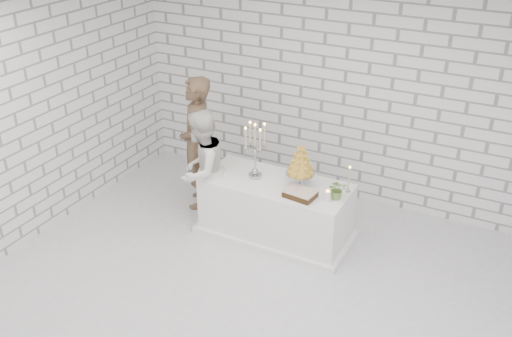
% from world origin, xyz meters
% --- Properties ---
extents(ground, '(6.00, 5.00, 0.01)m').
position_xyz_m(ground, '(0.00, 0.00, 0.00)').
color(ground, silver).
rests_on(ground, ground).
extents(ceiling, '(6.00, 5.00, 0.01)m').
position_xyz_m(ceiling, '(0.00, 0.00, 3.00)').
color(ceiling, white).
rests_on(ceiling, ground).
extents(wall_back, '(6.00, 0.01, 3.00)m').
position_xyz_m(wall_back, '(0.00, 2.50, 1.50)').
color(wall_back, white).
rests_on(wall_back, ground).
extents(wall_front, '(6.00, 0.01, 3.00)m').
position_xyz_m(wall_front, '(0.00, -2.50, 1.50)').
color(wall_front, white).
rests_on(wall_front, ground).
extents(wall_left, '(0.01, 5.00, 3.00)m').
position_xyz_m(wall_left, '(-3.00, 0.00, 1.50)').
color(wall_left, white).
rests_on(wall_left, ground).
extents(cake_table, '(1.80, 0.80, 0.75)m').
position_xyz_m(cake_table, '(-0.32, 1.13, 0.38)').
color(cake_table, white).
rests_on(cake_table, ground).
extents(groom, '(0.70, 0.79, 1.82)m').
position_xyz_m(groom, '(-1.60, 1.35, 0.91)').
color(groom, '#4E3929').
rests_on(groom, ground).
extents(bride, '(0.60, 0.77, 1.58)m').
position_xyz_m(bride, '(-1.26, 0.91, 0.79)').
color(bride, silver).
rests_on(bride, ground).
extents(candelabra, '(0.34, 0.34, 0.72)m').
position_xyz_m(candelabra, '(-0.62, 1.13, 1.11)').
color(candelabra, '#A3A3AD').
rests_on(candelabra, cake_table).
extents(croquembouche, '(0.42, 0.42, 0.54)m').
position_xyz_m(croquembouche, '(-0.04, 1.19, 1.02)').
color(croquembouche, '#AD8027').
rests_on(croquembouche, cake_table).
extents(chocolate_cake, '(0.38, 0.29, 0.08)m').
position_xyz_m(chocolate_cake, '(0.07, 0.94, 0.79)').
color(chocolate_cake, black).
rests_on(chocolate_cake, cake_table).
extents(pillar_candle, '(0.09, 0.09, 0.12)m').
position_xyz_m(pillar_candle, '(0.38, 1.01, 0.81)').
color(pillar_candle, white).
rests_on(pillar_candle, cake_table).
extents(extra_taper, '(0.07, 0.07, 0.32)m').
position_xyz_m(extra_taper, '(0.53, 1.31, 0.91)').
color(extra_taper, '#C4B797').
rests_on(extra_taper, cake_table).
extents(flowers, '(0.27, 0.26, 0.24)m').
position_xyz_m(flowers, '(0.46, 1.11, 0.87)').
color(flowers, '#5B7A33').
rests_on(flowers, cake_table).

